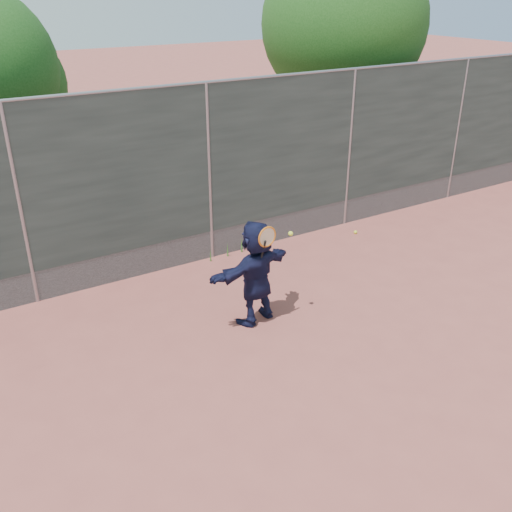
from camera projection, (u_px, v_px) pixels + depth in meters
ground at (336, 356)px, 7.42m from camera, size 80.00×80.00×0.00m
player at (256, 272)px, 7.91m from camera, size 1.47×0.74×1.52m
ball_ground at (355, 232)px, 11.03m from camera, size 0.07×0.07×0.07m
fence at (209, 171)px, 9.43m from camera, size 20.00×0.06×3.03m
swing_action at (269, 238)px, 7.55m from camera, size 0.58×0.13×0.51m
tree_right at (349, 28)px, 12.54m from camera, size 3.78×3.60×5.39m
weed_clump at (230, 249)px, 10.11m from camera, size 0.68×0.07×0.30m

